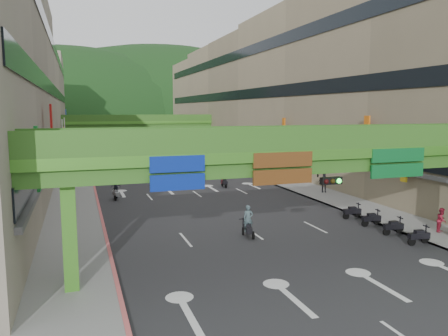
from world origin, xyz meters
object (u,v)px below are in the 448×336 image
object	(u,v)px
scooter_rider_mid	(224,178)
car_yellow	(157,148)
scooter_rider_near	(248,222)
car_silver	(107,165)
overpass_near	(323,165)
pedestrian_red	(442,222)

from	to	relation	value
scooter_rider_mid	car_yellow	xyz separation A→B (m)	(0.30, 41.16, -0.22)
scooter_rider_near	car_silver	distance (m)	34.28
scooter_rider_mid	overpass_near	bearing A→B (deg)	-96.51
scooter_rider_near	car_yellow	bearing A→B (deg)	85.57
car_silver	car_yellow	bearing A→B (deg)	67.98
overpass_near	scooter_rider_mid	distance (m)	23.77
scooter_rider_near	pedestrian_red	world-z (taller)	scooter_rider_near
overpass_near	pedestrian_red	size ratio (longest dim) A/B	17.89
car_silver	scooter_rider_mid	bearing A→B (deg)	-55.46
scooter_rider_mid	car_yellow	distance (m)	41.17
scooter_rider_mid	car_silver	distance (m)	19.52
pedestrian_red	overpass_near	bearing A→B (deg)	165.58
pedestrian_red	car_yellow	bearing A→B (deg)	68.21
overpass_near	car_yellow	size ratio (longest dim) A/B	6.29
scooter_rider_near	car_yellow	world-z (taller)	scooter_rider_near
scooter_rider_mid	pedestrian_red	distance (m)	22.01
scooter_rider_near	car_yellow	distance (m)	58.63
car_silver	car_yellow	world-z (taller)	car_yellow
car_silver	car_yellow	xyz separation A→B (m)	(10.88, 24.77, 0.00)
overpass_near	car_silver	world-z (taller)	overpass_near
overpass_near	scooter_rider_near	world-z (taller)	overpass_near
overpass_near	car_yellow	world-z (taller)	overpass_near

